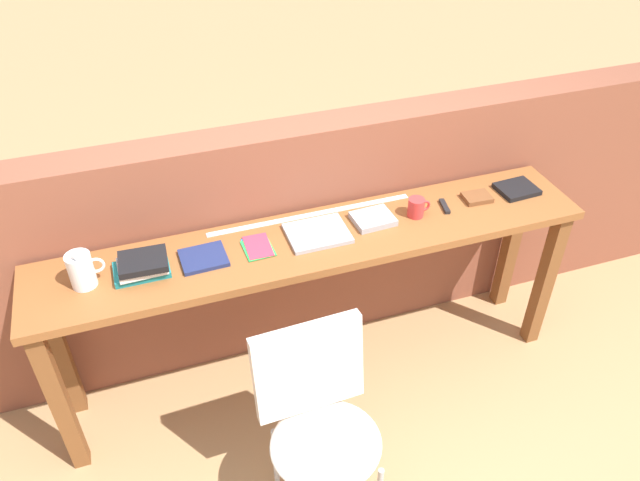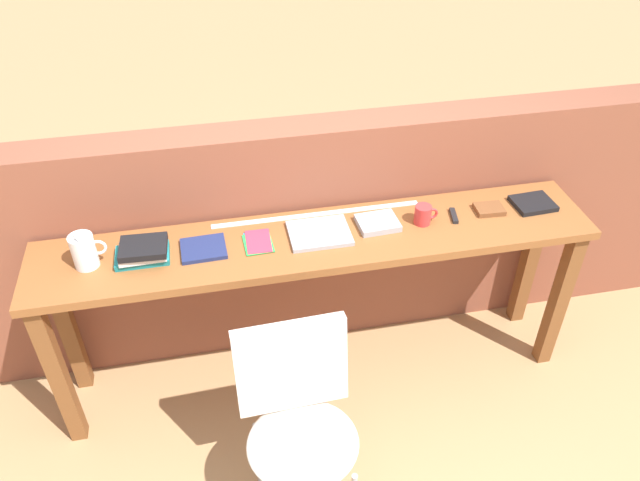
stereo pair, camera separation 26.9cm
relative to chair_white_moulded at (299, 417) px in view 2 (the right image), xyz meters
name	(u,v)px [view 2 (the right image)]	position (x,y,z in m)	size (l,w,h in m)	color
ground_plane	(330,416)	(0.21, 0.36, -0.53)	(40.00, 40.00, 0.00)	tan
brick_wall_back	(305,237)	(0.21, 1.00, 0.10)	(6.00, 0.20, 1.26)	brown
sideboard	(318,262)	(0.21, 0.66, 0.21)	(2.50, 0.44, 0.88)	brown
chair_white_moulded	(299,417)	(0.00, 0.00, 0.00)	(0.46, 0.47, 0.89)	silver
pitcher_white	(84,251)	(-0.77, 0.66, 0.43)	(0.14, 0.10, 0.18)	white
book_stack_leftmost	(143,252)	(-0.54, 0.66, 0.39)	(0.22, 0.17, 0.08)	#19757A
magazine_cycling	(203,249)	(-0.29, 0.67, 0.36)	(0.19, 0.17, 0.02)	navy
pamphlet_pile_colourful	(258,242)	(-0.05, 0.67, 0.36)	(0.13, 0.17, 0.01)	#3399D8
book_open_centre	(319,233)	(0.22, 0.68, 0.36)	(0.27, 0.22, 0.02)	#9E9EA3
book_grey_hardcover	(378,223)	(0.49, 0.69, 0.37)	(0.18, 0.15, 0.03)	#9E9EA3
mug	(423,215)	(0.70, 0.67, 0.40)	(0.11, 0.08, 0.09)	red
multitool_folded	(454,216)	(0.85, 0.68, 0.36)	(0.02, 0.11, 0.02)	black
leather_journal_brown	(489,209)	(1.03, 0.69, 0.37)	(0.13, 0.10, 0.02)	brown
book_repair_rightmost	(533,203)	(1.25, 0.70, 0.37)	(0.18, 0.15, 0.02)	black
ruler_metal_back_edge	(317,214)	(0.24, 0.83, 0.35)	(0.98, 0.03, 0.00)	silver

